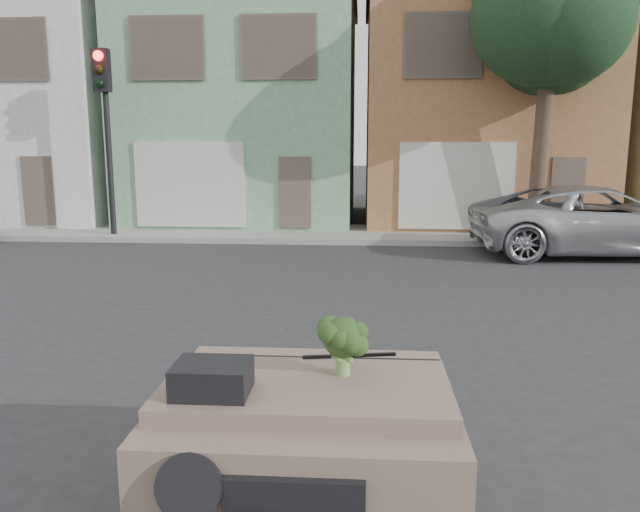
# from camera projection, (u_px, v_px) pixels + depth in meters

# --- Properties ---
(ground_plane) EXTENTS (120.00, 120.00, 0.00)m
(ground_plane) POSITION_uv_depth(u_px,v_px,m) (330.00, 371.00, 7.44)
(ground_plane) COLOR #303033
(ground_plane) RESTS_ON ground
(sidewalk) EXTENTS (40.00, 3.00, 0.15)m
(sidewalk) POSITION_uv_depth(u_px,v_px,m) (349.00, 234.00, 17.72)
(sidewalk) COLOR gray
(sidewalk) RESTS_ON ground
(townhouse_white) EXTENTS (7.20, 8.20, 7.55)m
(townhouse_white) POSITION_uv_depth(u_px,v_px,m) (37.00, 109.00, 21.70)
(townhouse_white) COLOR white
(townhouse_white) RESTS_ON ground
(townhouse_mint) EXTENTS (7.20, 8.20, 7.55)m
(townhouse_mint) POSITION_uv_depth(u_px,v_px,m) (250.00, 108.00, 21.20)
(townhouse_mint) COLOR #7BAA83
(townhouse_mint) RESTS_ON ground
(townhouse_tan) EXTENTS (7.20, 8.20, 7.55)m
(townhouse_tan) POSITION_uv_depth(u_px,v_px,m) (473.00, 107.00, 20.70)
(townhouse_tan) COLOR #9F6B43
(townhouse_tan) RESTS_ON ground
(silver_pickup) EXTENTS (6.00, 2.92, 1.64)m
(silver_pickup) POSITION_uv_depth(u_px,v_px,m) (595.00, 254.00, 14.98)
(silver_pickup) COLOR #B6B8BD
(silver_pickup) RESTS_ON ground
(traffic_signal) EXTENTS (0.40, 0.40, 5.10)m
(traffic_signal) POSITION_uv_depth(u_px,v_px,m) (107.00, 146.00, 16.72)
(traffic_signal) COLOR black
(traffic_signal) RESTS_ON ground
(tree_near) EXTENTS (4.40, 4.00, 8.50)m
(tree_near) POSITION_uv_depth(u_px,v_px,m) (545.00, 79.00, 15.93)
(tree_near) COLOR #1B371D
(tree_near) RESTS_ON ground
(car_dashboard) EXTENTS (2.00, 1.80, 1.12)m
(car_dashboard) POSITION_uv_depth(u_px,v_px,m) (308.00, 450.00, 4.39)
(car_dashboard) COLOR #7A6456
(car_dashboard) RESTS_ON ground
(instrument_hump) EXTENTS (0.48, 0.38, 0.20)m
(instrument_hump) POSITION_uv_depth(u_px,v_px,m) (212.00, 378.00, 3.97)
(instrument_hump) COLOR black
(instrument_hump) RESTS_ON car_dashboard
(wiper_arm) EXTENTS (0.69, 0.15, 0.02)m
(wiper_arm) POSITION_uv_depth(u_px,v_px,m) (349.00, 356.00, 4.64)
(wiper_arm) COLOR black
(wiper_arm) RESTS_ON car_dashboard
(broccoli) EXTENTS (0.45, 0.45, 0.42)m
(broccoli) POSITION_uv_depth(u_px,v_px,m) (343.00, 345.00, 4.27)
(broccoli) COLOR #223B17
(broccoli) RESTS_ON car_dashboard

